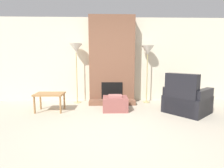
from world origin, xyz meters
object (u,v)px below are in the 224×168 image
object	(u,v)px
floor_lamp_right	(148,52)
ottoman	(115,103)
armchair	(186,101)
floor_lamp_left	(76,50)
side_table	(50,96)

from	to	relation	value
floor_lamp_right	ottoman	bearing A→B (deg)	-139.54
floor_lamp_right	armchair	bearing A→B (deg)	-57.98
ottoman	floor_lamp_right	world-z (taller)	floor_lamp_right
floor_lamp_left	ottoman	bearing A→B (deg)	-37.49
ottoman	armchair	distance (m)	1.75
ottoman	armchair	size ratio (longest dim) A/B	0.50
ottoman	armchair	xyz separation A→B (m)	(1.72, -0.28, 0.12)
side_table	floor_lamp_left	world-z (taller)	floor_lamp_left
ottoman	side_table	distance (m)	1.68
armchair	floor_lamp_right	size ratio (longest dim) A/B	0.73
armchair	floor_lamp_left	xyz separation A→B (m)	(-2.85, 1.14, 1.28)
floor_lamp_left	side_table	bearing A→B (deg)	-121.54
ottoman	side_table	size ratio (longest dim) A/B	0.89
floor_lamp_left	floor_lamp_right	bearing A→B (deg)	0.00
side_table	floor_lamp_right	world-z (taller)	floor_lamp_right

